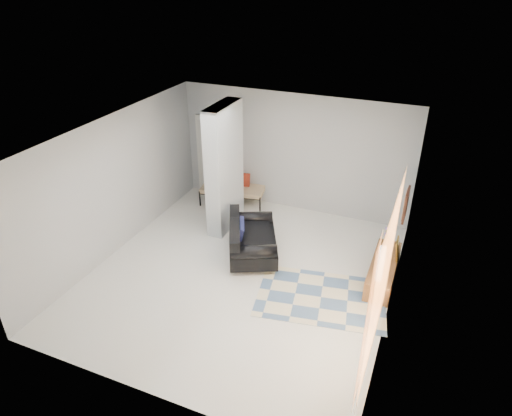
% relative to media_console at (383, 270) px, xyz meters
% --- Properties ---
extents(floor, '(6.00, 6.00, 0.00)m').
position_rel_media_console_xyz_m(floor, '(-2.52, -0.90, -0.21)').
color(floor, white).
rests_on(floor, ground).
extents(ceiling, '(6.00, 6.00, 0.00)m').
position_rel_media_console_xyz_m(ceiling, '(-2.52, -0.90, 2.59)').
color(ceiling, white).
rests_on(ceiling, wall_back).
extents(wall_back, '(6.00, 0.00, 6.00)m').
position_rel_media_console_xyz_m(wall_back, '(-2.52, 2.10, 1.19)').
color(wall_back, '#B6B9BB').
rests_on(wall_back, ground).
extents(wall_front, '(6.00, 0.00, 6.00)m').
position_rel_media_console_xyz_m(wall_front, '(-2.52, -3.90, 1.19)').
color(wall_front, '#B6B9BB').
rests_on(wall_front, ground).
extents(wall_left, '(0.00, 6.00, 6.00)m').
position_rel_media_console_xyz_m(wall_left, '(-5.27, -0.90, 1.19)').
color(wall_left, '#B6B9BB').
rests_on(wall_left, ground).
extents(wall_right, '(0.00, 6.00, 6.00)m').
position_rel_media_console_xyz_m(wall_right, '(0.23, -0.90, 1.19)').
color(wall_right, '#B6B9BB').
rests_on(wall_right, ground).
extents(partition_column, '(0.35, 1.20, 2.80)m').
position_rel_media_console_xyz_m(partition_column, '(-3.62, 0.70, 1.19)').
color(partition_column, silver).
rests_on(partition_column, floor).
extents(hallway_door, '(0.85, 0.06, 2.04)m').
position_rel_media_console_xyz_m(hallway_door, '(-4.62, 2.06, 0.81)').
color(hallway_door, silver).
rests_on(hallway_door, floor).
extents(curtain, '(0.00, 2.55, 2.55)m').
position_rel_media_console_xyz_m(curtain, '(0.15, -2.05, 1.24)').
color(curtain, '#F99141').
rests_on(curtain, wall_right).
extents(wall_art, '(0.04, 0.45, 0.55)m').
position_rel_media_console_xyz_m(wall_art, '(0.20, -0.00, 1.44)').
color(wall_art, '#3C1A10').
rests_on(wall_art, wall_right).
extents(media_console, '(0.45, 1.60, 0.80)m').
position_rel_media_console_xyz_m(media_console, '(0.00, 0.00, 0.00)').
color(media_console, brown).
rests_on(media_console, floor).
extents(loveseat, '(1.48, 1.80, 0.76)m').
position_rel_media_console_xyz_m(loveseat, '(-2.65, -0.19, 0.15)').
color(loveseat, silver).
rests_on(loveseat, floor).
extents(daybed, '(1.63, 0.90, 0.77)m').
position_rel_media_console_xyz_m(daybed, '(-3.95, 1.72, 0.22)').
color(daybed, black).
rests_on(daybed, floor).
extents(area_rug, '(2.49, 1.88, 0.01)m').
position_rel_media_console_xyz_m(area_rug, '(-0.92, -0.97, -0.20)').
color(area_rug, beige).
rests_on(area_rug, floor).
extents(cylinder_lamp, '(0.12, 0.12, 0.68)m').
position_rel_media_console_xyz_m(cylinder_lamp, '(-0.02, -0.58, 0.53)').
color(cylinder_lamp, white).
rests_on(cylinder_lamp, media_console).
extents(bronze_figurine, '(0.13, 0.13, 0.23)m').
position_rel_media_console_xyz_m(bronze_figurine, '(-0.05, 0.58, 0.31)').
color(bronze_figurine, black).
rests_on(bronze_figurine, media_console).
extents(vase, '(0.21, 0.21, 0.21)m').
position_rel_media_console_xyz_m(vase, '(-0.05, -0.06, 0.30)').
color(vase, silver).
rests_on(vase, media_console).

